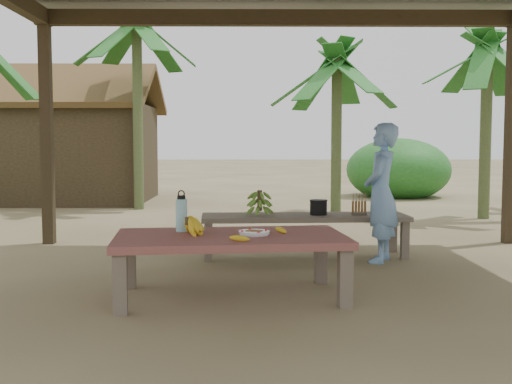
{
  "coord_description": "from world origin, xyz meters",
  "views": [
    {
      "loc": [
        -0.37,
        -5.44,
        1.23
      ],
      "look_at": [
        -0.31,
        0.07,
        0.8
      ],
      "focal_mm": 45.0,
      "sensor_mm": 36.0,
      "label": 1
    }
  ],
  "objects_px": {
    "work_table": "(230,243)",
    "water_flask": "(181,214)",
    "woman": "(381,193)",
    "cooking_pot": "(318,208)",
    "bench": "(305,220)",
    "ripe_banana_bunch": "(187,225)",
    "plate": "(254,233)"
  },
  "relations": [
    {
      "from": "work_table",
      "to": "water_flask",
      "type": "height_order",
      "value": "water_flask"
    },
    {
      "from": "woman",
      "to": "cooking_pot",
      "type": "bearing_deg",
      "value": -97.32
    },
    {
      "from": "work_table",
      "to": "woman",
      "type": "relative_size",
      "value": 1.33
    },
    {
      "from": "bench",
      "to": "water_flask",
      "type": "relative_size",
      "value": 6.56
    },
    {
      "from": "bench",
      "to": "ripe_banana_bunch",
      "type": "relative_size",
      "value": 8.74
    },
    {
      "from": "ripe_banana_bunch",
      "to": "cooking_pot",
      "type": "bearing_deg",
      "value": 55.66
    },
    {
      "from": "work_table",
      "to": "bench",
      "type": "height_order",
      "value": "work_table"
    },
    {
      "from": "work_table",
      "to": "plate",
      "type": "height_order",
      "value": "plate"
    },
    {
      "from": "ripe_banana_bunch",
      "to": "water_flask",
      "type": "height_order",
      "value": "water_flask"
    },
    {
      "from": "work_table",
      "to": "bench",
      "type": "distance_m",
      "value": 1.97
    },
    {
      "from": "water_flask",
      "to": "cooking_pot",
      "type": "height_order",
      "value": "water_flask"
    },
    {
      "from": "work_table",
      "to": "bench",
      "type": "xyz_separation_m",
      "value": [
        0.74,
        1.82,
        -0.04
      ]
    },
    {
      "from": "bench",
      "to": "plate",
      "type": "height_order",
      "value": "plate"
    },
    {
      "from": "woman",
      "to": "ripe_banana_bunch",
      "type": "bearing_deg",
      "value": -30.3
    },
    {
      "from": "plate",
      "to": "water_flask",
      "type": "bearing_deg",
      "value": 160.07
    },
    {
      "from": "ripe_banana_bunch",
      "to": "plate",
      "type": "distance_m",
      "value": 0.53
    },
    {
      "from": "ripe_banana_bunch",
      "to": "woman",
      "type": "bearing_deg",
      "value": 38.93
    },
    {
      "from": "plate",
      "to": "cooking_pot",
      "type": "height_order",
      "value": "cooking_pot"
    },
    {
      "from": "work_table",
      "to": "woman",
      "type": "xyz_separation_m",
      "value": [
        1.5,
        1.5,
        0.28
      ]
    },
    {
      "from": "cooking_pot",
      "to": "woman",
      "type": "relative_size",
      "value": 0.13
    },
    {
      "from": "bench",
      "to": "ripe_banana_bunch",
      "type": "bearing_deg",
      "value": -123.87
    },
    {
      "from": "bench",
      "to": "ripe_banana_bunch",
      "type": "xyz_separation_m",
      "value": [
        -1.09,
        -1.81,
        0.18
      ]
    },
    {
      "from": "bench",
      "to": "cooking_pot",
      "type": "bearing_deg",
      "value": -2.9
    },
    {
      "from": "plate",
      "to": "water_flask",
      "type": "xyz_separation_m",
      "value": [
        -0.59,
        0.22,
        0.13
      ]
    },
    {
      "from": "ripe_banana_bunch",
      "to": "cooking_pot",
      "type": "height_order",
      "value": "ripe_banana_bunch"
    },
    {
      "from": "bench",
      "to": "woman",
      "type": "xyz_separation_m",
      "value": [
        0.75,
        -0.32,
        0.32
      ]
    },
    {
      "from": "water_flask",
      "to": "woman",
      "type": "xyz_separation_m",
      "value": [
        1.9,
        1.29,
        0.07
      ]
    },
    {
      "from": "cooking_pot",
      "to": "bench",
      "type": "bearing_deg",
      "value": 179.96
    },
    {
      "from": "work_table",
      "to": "water_flask",
      "type": "xyz_separation_m",
      "value": [
        -0.41,
        0.21,
        0.21
      ]
    },
    {
      "from": "ripe_banana_bunch",
      "to": "woman",
      "type": "distance_m",
      "value": 2.37
    },
    {
      "from": "cooking_pot",
      "to": "woman",
      "type": "distance_m",
      "value": 0.71
    },
    {
      "from": "cooking_pot",
      "to": "plate",
      "type": "bearing_deg",
      "value": -111.05
    }
  ]
}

